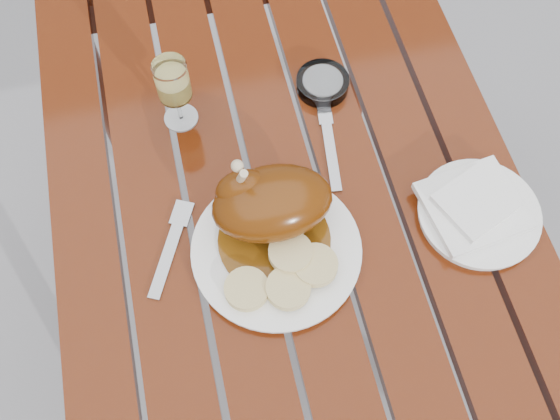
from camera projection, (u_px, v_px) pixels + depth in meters
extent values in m
plane|color=slate|center=(283.00, 314.00, 1.74)|extent=(60.00, 60.00, 0.00)
cube|color=#64270B|center=(284.00, 263.00, 1.41)|extent=(0.80, 1.20, 0.75)
cylinder|color=white|center=(276.00, 251.00, 1.01)|extent=(0.36, 0.36, 0.02)
cylinder|color=#60350B|center=(274.00, 240.00, 1.00)|extent=(0.18, 0.18, 0.00)
ellipsoid|color=#692D07|center=(272.00, 203.00, 0.98)|extent=(0.19, 0.13, 0.10)
ellipsoid|color=#692D07|center=(244.00, 190.00, 0.97)|extent=(0.09, 0.06, 0.08)
cylinder|color=#C6B28C|center=(239.00, 181.00, 0.95)|extent=(0.03, 0.04, 0.10)
cylinder|color=#D5C582|center=(247.00, 289.00, 0.96)|extent=(0.07, 0.07, 0.02)
cylinder|color=#D5C582|center=(288.00, 288.00, 0.96)|extent=(0.07, 0.07, 0.02)
cylinder|color=#D5C582|center=(316.00, 265.00, 0.97)|extent=(0.07, 0.07, 0.02)
cylinder|color=#D5C582|center=(290.00, 253.00, 0.97)|extent=(0.07, 0.07, 0.02)
cylinder|color=#E0D066|center=(175.00, 94.00, 1.07)|extent=(0.07, 0.07, 0.15)
cylinder|color=white|center=(479.00, 214.00, 1.04)|extent=(0.23, 0.23, 0.02)
cube|color=white|center=(473.00, 206.00, 1.03)|extent=(0.17, 0.16, 0.01)
cylinder|color=#B2B7BC|center=(322.00, 83.00, 1.16)|extent=(0.12, 0.12, 0.02)
cube|color=gray|center=(169.00, 253.00, 1.01)|extent=(0.09, 0.15, 0.01)
cube|color=gray|center=(330.00, 145.00, 1.11)|extent=(0.04, 0.19, 0.01)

